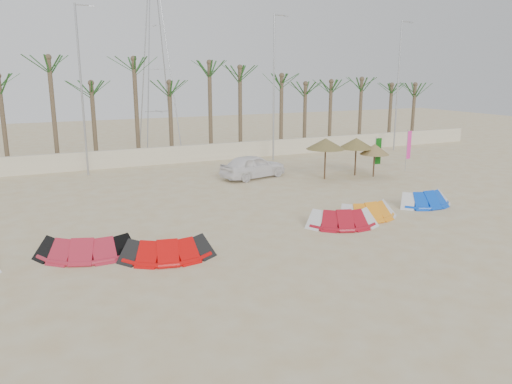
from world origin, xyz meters
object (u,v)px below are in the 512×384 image
kite_red_mid (165,246)px  car (253,166)px  kite_blue (422,197)px  parasol_left (326,144)px  parasol_right (356,143)px  kite_red_left (84,244)px  kite_orange (365,209)px  kite_red_right (339,217)px  parasol_mid (375,149)px

kite_red_mid → car: car is taller
kite_blue → parasol_left: bearing=98.2°
kite_red_mid → parasol_right: parasol_right is taller
kite_red_left → kite_red_mid: (2.74, -1.51, -0.00)m
kite_red_left → kite_orange: size_ratio=1.29×
parasol_right → kite_red_mid: bearing=-148.5°
kite_red_right → kite_orange: (1.85, 0.53, -0.00)m
kite_red_right → parasol_mid: size_ratio=1.59×
kite_orange → kite_red_mid: bearing=-173.8°
parasol_right → car: (-6.59, 2.13, -1.41)m
kite_blue → parasol_right: parasol_right is taller
kite_red_mid → car: size_ratio=0.79×
car → parasol_mid: bearing=-126.8°
kite_red_right → parasol_left: bearing=61.0°
kite_red_right → kite_red_left: bearing=175.0°
kite_orange → parasol_left: bearing=69.9°
kite_orange → parasol_left: parasol_left is taller
kite_red_right → parasol_left: (4.88, 8.82, 1.90)m
kite_red_mid → kite_orange: same height
parasol_right → kite_orange: bearing=-123.3°
kite_blue → kite_red_mid: bearing=-173.2°
kite_red_right → car: 11.15m
kite_red_left → kite_red_right: bearing=-5.0°
kite_red_left → kite_orange: 12.78m
kite_red_left → parasol_left: 17.76m
kite_red_right → parasol_left: parasol_left is taller
kite_orange → parasol_mid: size_ratio=1.40×
kite_red_right → car: bearing=85.9°
kite_red_mid → kite_red_right: 8.21m
kite_red_left → kite_blue: 16.92m
kite_red_right → parasol_mid: parasol_mid is taller
kite_red_mid → parasol_mid: bearing=27.8°
kite_red_left → parasol_left: bearing=26.5°
parasol_left → car: (-4.08, 2.29, -1.54)m
kite_orange → kite_blue: (4.14, 0.59, -0.00)m
kite_red_left → parasol_right: (18.32, 8.04, 1.77)m
kite_red_mid → kite_blue: same height
parasol_left → parasol_right: 2.52m
kite_red_mid → kite_blue: bearing=6.8°
kite_red_left → kite_red_right: 10.97m
parasol_left → car: 4.92m
kite_red_mid → parasol_mid: parasol_mid is taller
parasol_right → parasol_mid: bearing=-46.6°
kite_red_mid → parasol_left: 16.20m
parasol_mid → parasol_right: bearing=133.4°
kite_orange → car: (-1.04, 10.59, 0.36)m
kite_red_right → parasol_mid: 11.64m
parasol_right → kite_blue: bearing=-100.1°
kite_red_right → kite_orange: same height
kite_red_right → parasol_left: size_ratio=1.31×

